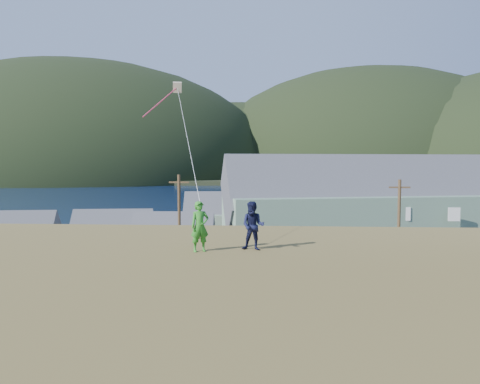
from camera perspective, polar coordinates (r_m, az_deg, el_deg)
name	(u,v)px	position (r m, az deg, el deg)	size (l,w,h in m)	color
ground	(220,297)	(36.49, -2.48, -12.68)	(900.00, 900.00, 0.00)	#0A1638
grass_strip	(217,304)	(34.58, -2.85, -13.53)	(110.00, 8.00, 0.10)	#4C3D19
waterfront_lot	(236,253)	(52.95, -0.49, -7.47)	(72.00, 36.00, 0.12)	#28282B
wharf	(210,223)	(76.09, -3.74, -3.79)	(26.00, 14.00, 0.90)	gray
far_shore	(265,174)	(364.96, 3.10, 2.15)	(900.00, 320.00, 2.00)	black
far_hills	(318,175)	(315.91, 9.48, 2.07)	(760.00, 265.00, 143.00)	black
lodge	(391,207)	(56.55, 17.93, -1.70)	(39.78, 19.08, 13.49)	#5A755E
shed_teal	(6,245)	(48.80, -26.60, -5.81)	(9.63, 7.49, 6.90)	#2B655E
shed_palegreen_near	(112,236)	(52.36, -15.30, -5.17)	(9.25, 6.50, 6.21)	gray
shed_white	(173,241)	(46.75, -8.19, -5.99)	(8.24, 5.68, 6.41)	beige
shed_palegreen_far	(228,218)	(61.31, -1.45, -3.21)	(11.96, 7.39, 7.77)	gray
utility_poles	(178,233)	(37.46, -7.58, -4.97)	(33.81, 0.24, 9.30)	#47331E
parked_cars	(171,241)	(57.36, -8.38, -5.87)	(25.38, 13.24, 1.51)	#B3B2B7
kite_flyer_green	(200,226)	(16.01, -4.92, -4.21)	(0.63, 0.41, 1.72)	#2C8323
kite_flyer_navy	(253,226)	(16.24, 1.60, -4.14)	(0.82, 0.64, 1.69)	#121534
kite_rig	(175,91)	(25.46, -7.92, 12.12)	(1.94, 4.94, 11.08)	beige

